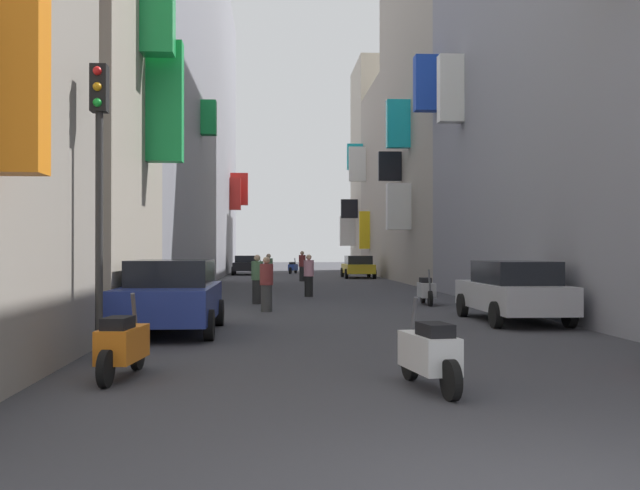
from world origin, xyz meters
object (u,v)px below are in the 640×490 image
object	(u,v)px
scooter_orange	(122,344)
pedestrian_near_left	(257,279)
parked_car_yellow	(358,266)
scooter_black	(258,270)
pedestrian_far_away	(266,284)
pedestrian_mid_street	(302,266)
traffic_light_near_corner	(99,161)
parked_car_blue	(171,295)
parked_car_black	(247,264)
scooter_silver	(426,290)
parked_car_silver	(513,290)
scooter_white	(429,353)
pedestrian_near_right	(309,276)
scooter_blue	(293,267)
pedestrian_crossing	(269,271)

from	to	relation	value
scooter_orange	pedestrian_near_left	size ratio (longest dim) A/B	1.20
parked_car_yellow	scooter_black	distance (m)	6.27
parked_car_yellow	pedestrian_far_away	size ratio (longest dim) A/B	2.61
pedestrian_far_away	pedestrian_mid_street	bearing A→B (deg)	84.80
pedestrian_mid_street	traffic_light_near_corner	world-z (taller)	traffic_light_near_corner
parked_car_blue	parked_car_black	bearing A→B (deg)	89.43
scooter_silver	pedestrian_near_left	xyz separation A→B (m)	(-5.37, 0.73, 0.32)
parked_car_blue	scooter_black	size ratio (longest dim) A/B	2.25
parked_car_silver	scooter_orange	bearing A→B (deg)	-136.75
scooter_white	pedestrian_near_left	size ratio (longest dim) A/B	1.20
pedestrian_near_left	pedestrian_far_away	xyz separation A→B (m)	(0.32, -3.04, -0.02)
pedestrian_mid_street	pedestrian_far_away	world-z (taller)	pedestrian_mid_street
parked_car_yellow	pedestrian_near_right	size ratio (longest dim) A/B	2.58
parked_car_black	pedestrian_near_right	distance (m)	24.92
parked_car_blue	scooter_silver	distance (m)	10.29
scooter_white	parked_car_silver	bearing A→B (deg)	65.54
parked_car_yellow	scooter_black	world-z (taller)	parked_car_yellow
scooter_white	traffic_light_near_corner	world-z (taller)	traffic_light_near_corner
parked_car_black	pedestrian_mid_street	bearing A→B (deg)	-72.73
parked_car_silver	pedestrian_mid_street	bearing A→B (deg)	99.87
scooter_blue	pedestrian_near_left	size ratio (longest dim) A/B	1.16
parked_car_blue	parked_car_yellow	size ratio (longest dim) A/B	1.07
scooter_black	pedestrian_far_away	bearing A→B (deg)	-88.48
pedestrian_crossing	pedestrian_far_away	size ratio (longest dim) A/B	1.01
scooter_orange	parked_car_blue	bearing A→B (deg)	90.99
parked_car_black	scooter_white	xyz separation A→B (m)	(3.71, -43.21, -0.25)
parked_car_blue	pedestrian_far_away	size ratio (longest dim) A/B	2.79
scooter_blue	pedestrian_crossing	world-z (taller)	pedestrian_crossing
scooter_blue	pedestrian_far_away	bearing A→B (deg)	-92.93
parked_car_black	parked_car_yellow	distance (m)	9.63
pedestrian_near_right	traffic_light_near_corner	bearing A→B (deg)	-104.75
parked_car_yellow	scooter_orange	distance (m)	36.37
parked_car_silver	parked_car_yellow	bearing A→B (deg)	90.93
parked_car_blue	pedestrian_near_left	size ratio (longest dim) A/B	2.73
traffic_light_near_corner	scooter_white	bearing A→B (deg)	-31.23
pedestrian_mid_street	scooter_silver	bearing A→B (deg)	-79.84
scooter_silver	scooter_white	distance (m)	14.50
scooter_silver	traffic_light_near_corner	size ratio (longest dim) A/B	0.40
scooter_orange	pedestrian_near_left	xyz separation A→B (m)	(1.56, 13.84, 0.32)
scooter_silver	scooter_white	xyz separation A→B (m)	(-2.95, -14.20, 0.00)
parked_car_yellow	pedestrian_far_away	xyz separation A→B (m)	(-5.50, -24.82, 0.04)
scooter_black	pedestrian_crossing	bearing A→B (deg)	-87.00
pedestrian_crossing	pedestrian_near_right	distance (m)	6.23
parked_car_silver	scooter_silver	size ratio (longest dim) A/B	2.35
pedestrian_mid_street	pedestrian_near_right	bearing A→B (deg)	-91.32
parked_car_yellow	scooter_orange	xyz separation A→B (m)	(-7.37, -35.62, -0.27)
pedestrian_far_away	parked_car_yellow	bearing A→B (deg)	77.51
parked_car_blue	pedestrian_far_away	world-z (taller)	pedestrian_far_away
parked_car_black	pedestrian_mid_street	xyz separation A→B (m)	(3.45, -11.09, 0.12)
parked_car_black	parked_car_blue	distance (m)	36.52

